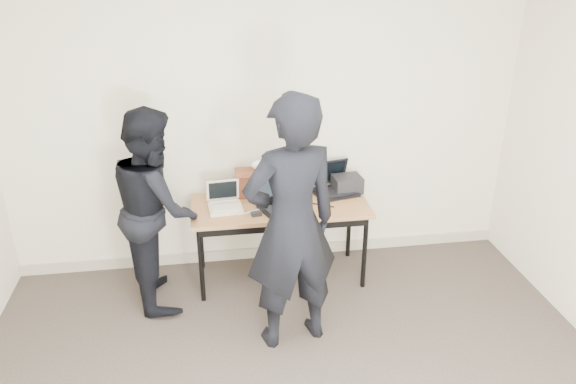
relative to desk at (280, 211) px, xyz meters
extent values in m
cube|color=beige|center=(-0.07, 0.42, 0.69)|extent=(4.50, 0.05, 2.70)
cube|color=#946238|center=(0.00, 0.01, 0.04)|extent=(1.50, 0.65, 0.03)
cylinder|color=black|center=(-0.69, -0.25, -0.32)|extent=(0.04, 0.04, 0.68)
cylinder|color=black|center=(0.69, -0.25, -0.32)|extent=(0.04, 0.04, 0.68)
cylinder|color=black|center=(-0.69, 0.28, -0.32)|extent=(0.04, 0.04, 0.68)
cylinder|color=black|center=(0.69, 0.28, -0.32)|extent=(0.04, 0.04, 0.68)
cube|color=black|center=(0.00, -0.27, -0.02)|extent=(1.40, 0.02, 0.06)
cube|color=beige|center=(-0.46, -0.03, 0.08)|extent=(0.29, 0.25, 0.03)
cube|color=beige|center=(-0.46, -0.05, 0.09)|extent=(0.23, 0.14, 0.01)
cube|color=beige|center=(-0.47, 0.10, 0.19)|extent=(0.28, 0.07, 0.19)
cube|color=black|center=(-0.47, 0.10, 0.19)|extent=(0.24, 0.05, 0.16)
cube|color=beige|center=(-0.47, 0.09, 0.09)|extent=(0.25, 0.04, 0.01)
cube|color=black|center=(-0.02, -0.07, 0.07)|extent=(0.38, 0.33, 0.02)
cube|color=black|center=(-0.01, -0.10, 0.08)|extent=(0.29, 0.21, 0.01)
cube|color=black|center=(-0.07, 0.07, 0.19)|extent=(0.32, 0.17, 0.22)
cube|color=#26333F|center=(-0.07, 0.06, 0.19)|extent=(0.27, 0.14, 0.18)
cube|color=black|center=(-0.06, 0.04, 0.08)|extent=(0.27, 0.11, 0.02)
cube|color=black|center=(0.51, 0.14, 0.07)|extent=(0.42, 0.34, 0.02)
cube|color=black|center=(0.52, 0.11, 0.09)|extent=(0.32, 0.21, 0.01)
cube|color=black|center=(0.48, 0.31, 0.20)|extent=(0.38, 0.17, 0.25)
cube|color=black|center=(0.48, 0.30, 0.21)|extent=(0.32, 0.14, 0.20)
cube|color=black|center=(0.48, 0.27, 0.08)|extent=(0.32, 0.09, 0.02)
cube|color=brown|center=(-0.18, 0.23, 0.18)|extent=(0.36, 0.17, 0.24)
cube|color=brown|center=(-0.18, 0.17, 0.28)|extent=(0.36, 0.08, 0.07)
cube|color=brown|center=(-0.02, 0.23, 0.16)|extent=(0.02, 0.10, 0.02)
ellipsoid|color=white|center=(-0.15, 0.23, 0.34)|extent=(0.14, 0.12, 0.08)
cube|color=black|center=(0.63, 0.19, 0.13)|extent=(0.26, 0.23, 0.14)
cube|color=black|center=(-0.22, -0.17, 0.07)|extent=(0.09, 0.06, 0.03)
cube|color=silver|center=(-0.23, -0.09, 0.06)|extent=(0.26, 0.12, 0.01)
cube|color=black|center=(0.19, 0.21, 0.06)|extent=(0.25, 0.01, 0.01)
cube|color=silver|center=(-0.01, -0.11, 0.06)|extent=(0.19, 0.17, 0.01)
cube|color=black|center=(0.30, -0.03, 0.06)|extent=(0.29, 0.18, 0.01)
imported|color=black|center=(-0.04, -0.83, 0.30)|extent=(0.78, 0.61, 1.91)
imported|color=black|center=(-1.02, -0.11, 0.16)|extent=(0.77, 0.91, 1.65)
cube|color=#A79F8B|center=(-0.07, 0.38, -0.61)|extent=(4.50, 0.03, 0.10)
camera|label=1|loc=(-0.58, -4.25, 2.11)|focal=35.00mm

